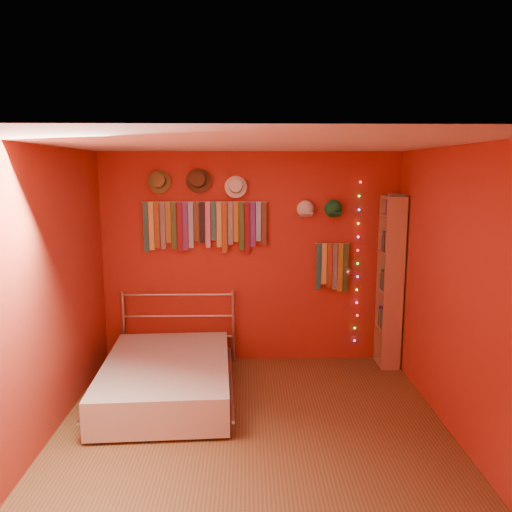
{
  "coord_description": "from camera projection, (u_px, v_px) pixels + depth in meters",
  "views": [
    {
      "loc": [
        -0.04,
        -4.07,
        2.3
      ],
      "look_at": [
        0.05,
        0.9,
        1.43
      ],
      "focal_mm": 35.0,
      "sensor_mm": 36.0,
      "label": 1
    }
  ],
  "objects": [
    {
      "name": "cap_green",
      "position": [
        333.0,
        209.0,
        5.77
      ],
      "size": [
        0.19,
        0.24,
        0.19
      ],
      "color": "#176930",
      "rests_on": "back_wall"
    },
    {
      "name": "tie_rack",
      "position": [
        204.0,
        224.0,
        5.77
      ],
      "size": [
        1.45,
        0.03,
        0.6
      ],
      "color": "#B2B2B7",
      "rests_on": "back_wall"
    },
    {
      "name": "ceiling",
      "position": [
        252.0,
        143.0,
        3.97
      ],
      "size": [
        3.5,
        3.5,
        0.02
      ],
      "primitive_type": "cube",
      "color": "white",
      "rests_on": "back_wall"
    },
    {
      "name": "bookshelf",
      "position": [
        394.0,
        281.0,
        5.76
      ],
      "size": [
        0.25,
        0.34,
        2.0
      ],
      "color": "#9E6947",
      "rests_on": "ground"
    },
    {
      "name": "fairy_lights",
      "position": [
        358.0,
        264.0,
        5.91
      ],
      "size": [
        0.05,
        0.02,
        1.94
      ],
      "color": "#FF3333",
      "rests_on": "back_wall"
    },
    {
      "name": "left_wall",
      "position": [
        43.0,
        296.0,
        4.16
      ],
      "size": [
        0.02,
        3.5,
        2.5
      ],
      "primitive_type": "cube",
      "color": "maroon",
      "rests_on": "ground"
    },
    {
      "name": "bed",
      "position": [
        167.0,
        378.0,
        5.06
      ],
      "size": [
        1.43,
        1.87,
        0.89
      ],
      "rotation": [
        0.0,
        0.0,
        0.05
      ],
      "color": "#B2B2B7",
      "rests_on": "ground"
    },
    {
      "name": "reading_lamp",
      "position": [
        348.0,
        272.0,
        5.73
      ],
      "size": [
        0.07,
        0.29,
        0.08
      ],
      "color": "#B2B2B7",
      "rests_on": "back_wall"
    },
    {
      "name": "fedora_olive",
      "position": [
        159.0,
        181.0,
        5.65
      ],
      "size": [
        0.27,
        0.15,
        0.26
      ],
      "rotation": [
        1.36,
        0.0,
        0.0
      ],
      "color": "brown",
      "rests_on": "back_wall"
    },
    {
      "name": "cap_white",
      "position": [
        305.0,
        209.0,
        5.77
      ],
      "size": [
        0.19,
        0.24,
        0.19
      ],
      "color": "white",
      "rests_on": "back_wall"
    },
    {
      "name": "small_tie_rack",
      "position": [
        333.0,
        265.0,
        5.88
      ],
      "size": [
        0.4,
        0.03,
        0.59
      ],
      "color": "#B2B2B7",
      "rests_on": "back_wall"
    },
    {
      "name": "fedora_white",
      "position": [
        236.0,
        186.0,
        5.67
      ],
      "size": [
        0.25,
        0.14,
        0.25
      ],
      "rotation": [
        1.36,
        0.0,
        0.0
      ],
      "color": "white",
      "rests_on": "back_wall"
    },
    {
      "name": "ground",
      "position": [
        252.0,
        433.0,
        4.4
      ],
      "size": [
        3.5,
        3.5,
        0.0
      ],
      "primitive_type": "plane",
      "color": "brown",
      "rests_on": "ground"
    },
    {
      "name": "right_wall",
      "position": [
        459.0,
        295.0,
        4.22
      ],
      "size": [
        0.02,
        3.5,
        2.5
      ],
      "primitive_type": "cube",
      "color": "maroon",
      "rests_on": "ground"
    },
    {
      "name": "fedora_brown",
      "position": [
        198.0,
        180.0,
        5.65
      ],
      "size": [
        0.29,
        0.16,
        0.28
      ],
      "rotation": [
        1.36,
        0.0,
        0.0
      ],
      "color": "#4B311A",
      "rests_on": "back_wall"
    },
    {
      "name": "back_wall",
      "position": [
        251.0,
        259.0,
        5.91
      ],
      "size": [
        3.5,
        0.02,
        2.5
      ],
      "primitive_type": "cube",
      "color": "maroon",
      "rests_on": "ground"
    }
  ]
}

